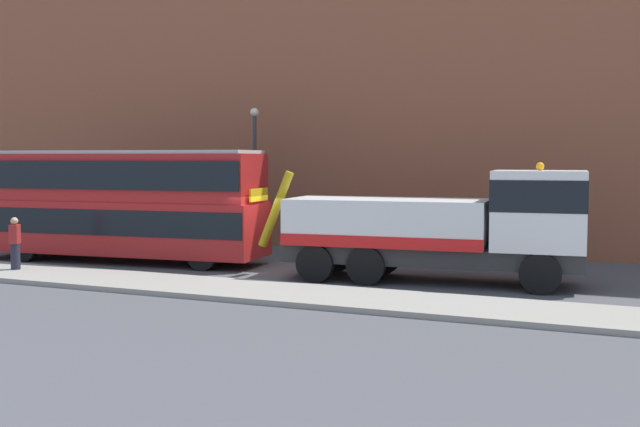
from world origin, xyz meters
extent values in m
plane|color=#4C4C51|center=(0.00, 0.00, 0.00)|extent=(120.00, 120.00, 0.00)
cube|color=gray|center=(0.00, -4.20, 0.07)|extent=(60.00, 2.80, 0.15)
cube|color=#935138|center=(0.00, 7.04, 8.00)|extent=(60.00, 1.20, 16.00)
cube|color=#2D2D2D|center=(5.31, -0.31, 0.85)|extent=(9.16, 3.02, 0.55)
cube|color=white|center=(8.49, -0.02, 2.28)|extent=(2.82, 2.82, 2.30)
cube|color=black|center=(8.49, -0.02, 2.73)|extent=(2.85, 2.85, 0.90)
cube|color=silver|center=(4.01, -0.43, 1.83)|extent=(6.31, 3.14, 1.40)
cube|color=red|center=(4.01, -0.43, 1.31)|extent=(6.32, 3.19, 0.36)
cylinder|color=#B79914|center=(0.32, -0.77, 2.13)|extent=(1.25, 0.39, 2.52)
sphere|color=orange|center=(8.49, -0.02, 3.55)|extent=(0.24, 0.24, 0.24)
cylinder|color=black|center=(8.49, 1.09, 0.58)|extent=(1.19, 0.44, 1.16)
cylinder|color=black|center=(8.69, -1.12, 0.58)|extent=(1.19, 0.44, 1.16)
cylinder|color=black|center=(3.51, 0.64, 0.58)|extent=(1.19, 0.44, 1.16)
cylinder|color=black|center=(3.71, -1.57, 0.58)|extent=(1.19, 0.44, 1.16)
cylinder|color=black|center=(1.92, 0.49, 0.58)|extent=(1.19, 0.44, 1.16)
cylinder|color=black|center=(2.12, -1.72, 0.58)|extent=(1.19, 0.44, 1.16)
cube|color=#AD1E1E|center=(-6.31, -0.31, 1.29)|extent=(11.18, 3.49, 1.90)
cube|color=#AD1E1E|center=(-6.31, -0.31, 3.09)|extent=(10.95, 3.37, 1.70)
cube|color=black|center=(-6.31, -0.31, 1.54)|extent=(11.08, 3.53, 0.90)
cube|color=black|center=(-6.31, -0.31, 3.19)|extent=(10.86, 3.51, 1.00)
cube|color=#B2B2B2|center=(-6.31, -0.31, 4.00)|extent=(10.73, 3.25, 0.12)
cube|color=yellow|center=(-0.81, 0.19, 2.54)|extent=(0.20, 1.50, 0.44)
cylinder|color=black|center=(-2.52, 1.11, 0.52)|extent=(1.06, 0.39, 1.04)
cylinder|color=black|center=(-2.32, -1.04, 0.52)|extent=(1.06, 0.39, 1.04)
cylinder|color=black|center=(-9.69, 0.46, 0.52)|extent=(1.06, 0.39, 1.04)
cylinder|color=black|center=(-9.50, -1.69, 0.52)|extent=(1.06, 0.39, 1.04)
cylinder|color=#232333|center=(-7.56, -4.05, 0.57)|extent=(0.40, 0.40, 0.85)
cube|color=maroon|center=(-7.56, -4.05, 1.31)|extent=(0.41, 0.47, 0.62)
sphere|color=tan|center=(-7.56, -4.05, 1.74)|extent=(0.24, 0.24, 0.24)
cylinder|color=#38383D|center=(-3.44, 4.84, 2.75)|extent=(0.16, 0.16, 5.50)
sphere|color=#EAE5C6|center=(-3.44, 4.84, 5.65)|extent=(0.36, 0.36, 0.36)
camera|label=1|loc=(11.24, -22.66, 3.80)|focal=42.41mm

